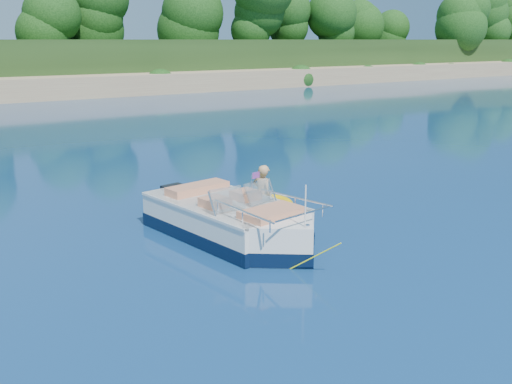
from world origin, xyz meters
The scene contains 5 objects.
ground centered at (0.00, 0.00, 0.00)m, with size 160.00×160.00×0.00m, color #0A274B.
treeline centered at (0.04, 41.01, 5.55)m, with size 150.00×7.12×8.19m.
motorboat centered at (-2.90, 3.94, 0.33)m, with size 2.36×5.15×1.73m.
tow_tube centered at (-1.22, 5.27, 0.10)m, with size 1.67×1.67×0.37m.
boy centered at (-1.35, 5.31, 0.00)m, with size 0.55×0.36×1.51m, color tan.
Camera 1 is at (-8.64, -5.64, 4.00)m, focal length 40.00 mm.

